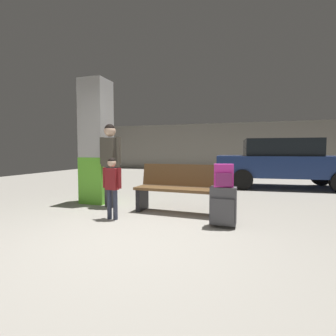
{
  "coord_description": "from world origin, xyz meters",
  "views": [
    {
      "loc": [
        1.46,
        -2.84,
        1.13
      ],
      "look_at": [
        0.17,
        1.3,
        0.85
      ],
      "focal_mm": 27.61,
      "sensor_mm": 36.0,
      "label": 1
    }
  ],
  "objects_px": {
    "parked_car_near": "(283,162)",
    "bench": "(179,189)",
    "suitcase": "(223,206)",
    "backpack_bright": "(224,176)",
    "adult": "(110,156)",
    "structural_pillar": "(96,142)",
    "child": "(112,182)"
  },
  "relations": [
    {
      "from": "structural_pillar",
      "to": "bench",
      "type": "distance_m",
      "value": 2.2
    },
    {
      "from": "parked_car_near",
      "to": "child",
      "type": "bearing_deg",
      "value": -122.78
    },
    {
      "from": "backpack_bright",
      "to": "child",
      "type": "xyz_separation_m",
      "value": [
        -1.8,
        -0.09,
        -0.14
      ]
    },
    {
      "from": "suitcase",
      "to": "structural_pillar",
      "type": "bearing_deg",
      "value": 158.86
    },
    {
      "from": "suitcase",
      "to": "parked_car_near",
      "type": "relative_size",
      "value": 0.14
    },
    {
      "from": "structural_pillar",
      "to": "adult",
      "type": "relative_size",
      "value": 1.59
    },
    {
      "from": "structural_pillar",
      "to": "parked_car_near",
      "type": "relative_size",
      "value": 0.63
    },
    {
      "from": "suitcase",
      "to": "child",
      "type": "distance_m",
      "value": 1.83
    },
    {
      "from": "parked_car_near",
      "to": "suitcase",
      "type": "bearing_deg",
      "value": -105.96
    },
    {
      "from": "suitcase",
      "to": "backpack_bright",
      "type": "height_order",
      "value": "backpack_bright"
    },
    {
      "from": "parked_car_near",
      "to": "bench",
      "type": "bearing_deg",
      "value": -118.54
    },
    {
      "from": "adult",
      "to": "parked_car_near",
      "type": "bearing_deg",
      "value": 47.73
    },
    {
      "from": "bench",
      "to": "suitcase",
      "type": "height_order",
      "value": "bench"
    },
    {
      "from": "child",
      "to": "structural_pillar",
      "type": "bearing_deg",
      "value": 131.3
    },
    {
      "from": "backpack_bright",
      "to": "suitcase",
      "type": "bearing_deg",
      "value": 161.36
    },
    {
      "from": "adult",
      "to": "parked_car_near",
      "type": "height_order",
      "value": "adult"
    },
    {
      "from": "structural_pillar",
      "to": "suitcase",
      "type": "bearing_deg",
      "value": -21.14
    },
    {
      "from": "structural_pillar",
      "to": "adult",
      "type": "distance_m",
      "value": 0.67
    },
    {
      "from": "child",
      "to": "parked_car_near",
      "type": "bearing_deg",
      "value": 57.22
    },
    {
      "from": "structural_pillar",
      "to": "bench",
      "type": "relative_size",
      "value": 1.64
    },
    {
      "from": "child",
      "to": "adult",
      "type": "bearing_deg",
      "value": 121.08
    },
    {
      "from": "parked_car_near",
      "to": "structural_pillar",
      "type": "bearing_deg",
      "value": -138.32
    },
    {
      "from": "bench",
      "to": "adult",
      "type": "distance_m",
      "value": 1.58
    },
    {
      "from": "bench",
      "to": "backpack_bright",
      "type": "height_order",
      "value": "backpack_bright"
    },
    {
      "from": "bench",
      "to": "parked_car_near",
      "type": "relative_size",
      "value": 0.39
    },
    {
      "from": "child",
      "to": "backpack_bright",
      "type": "bearing_deg",
      "value": 2.79
    },
    {
      "from": "backpack_bright",
      "to": "parked_car_near",
      "type": "distance_m",
      "value": 5.07
    },
    {
      "from": "backpack_bright",
      "to": "adult",
      "type": "height_order",
      "value": "adult"
    },
    {
      "from": "backpack_bright",
      "to": "child",
      "type": "relative_size",
      "value": 0.33
    },
    {
      "from": "parked_car_near",
      "to": "adult",
      "type": "bearing_deg",
      "value": -132.27
    },
    {
      "from": "bench",
      "to": "backpack_bright",
      "type": "bearing_deg",
      "value": -39.62
    },
    {
      "from": "structural_pillar",
      "to": "parked_car_near",
      "type": "bearing_deg",
      "value": 41.68
    }
  ]
}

